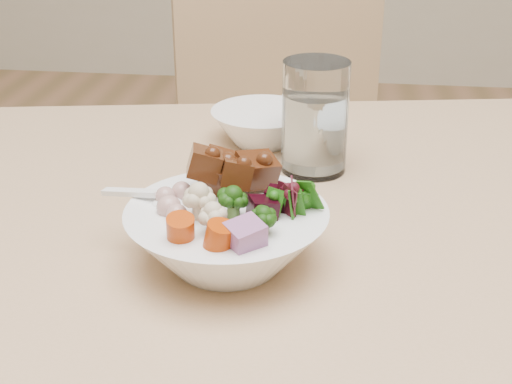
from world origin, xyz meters
The scene contains 6 objects.
dining_table centered at (0.05, 0.19, 0.62)m, with size 1.60×1.08×0.69m.
chair_far centered at (-0.15, 0.80, 0.52)m, with size 0.54×0.54×0.92m.
food_bowl centered at (-0.16, 0.09, 0.73)m, with size 0.19×0.19×0.10m.
soup_spoon centered at (-0.23, 0.10, 0.75)m, with size 0.09×0.04×0.02m.
water_glass centered at (-0.09, 0.32, 0.76)m, with size 0.08×0.08×0.14m.
side_bowl centered at (-0.16, 0.40, 0.72)m, with size 0.14×0.14×0.05m, color white, non-canonical shape.
Camera 1 is at (-0.06, -0.49, 1.05)m, focal length 50.00 mm.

